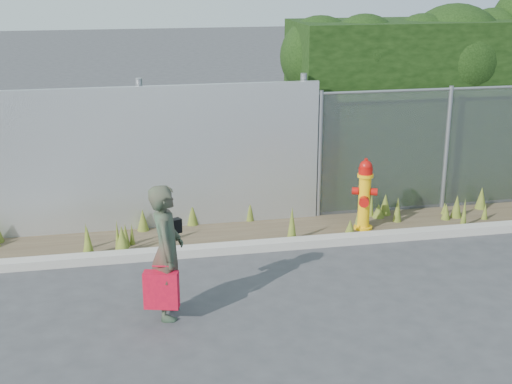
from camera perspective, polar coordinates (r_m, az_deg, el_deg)
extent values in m
plane|color=#373739|center=(8.63, 3.87, -9.00)|extent=(80.00, 80.00, 0.00)
cube|color=#A7A197|center=(10.20, 1.20, -4.27)|extent=(16.00, 0.22, 0.12)
cube|color=#4A3C2A|center=(10.76, 0.50, -3.37)|extent=(16.00, 1.20, 0.01)
cone|color=#4D5F1C|center=(10.42, -7.41, -2.95)|extent=(0.15, 0.15, 0.45)
cone|color=#4D5F1C|center=(11.06, 8.33, -1.71)|extent=(0.17, 0.17, 0.47)
cone|color=#4D5F1C|center=(11.87, 17.85, -1.56)|extent=(0.10, 0.10, 0.27)
cone|color=#4D5F1C|center=(11.40, 16.31, -1.68)|extent=(0.10, 0.10, 0.46)
cone|color=#4D5F1C|center=(10.14, -11.03, -3.57)|extent=(0.09, 0.09, 0.50)
cone|color=#4D5F1C|center=(11.95, 14.84, -1.31)|extent=(0.11, 0.11, 0.20)
cone|color=#4D5F1C|center=(11.55, 9.76, -1.54)|extent=(0.20, 0.20, 0.24)
cone|color=#4D5F1C|center=(11.21, -0.50, -1.28)|extent=(0.13, 0.13, 0.46)
cone|color=#4D5F1C|center=(11.09, -5.12, -1.70)|extent=(0.18, 0.18, 0.41)
cone|color=#4D5F1C|center=(11.40, 11.26, -1.44)|extent=(0.14, 0.14, 0.41)
cone|color=#4D5F1C|center=(10.95, -9.04, -2.28)|extent=(0.19, 0.19, 0.35)
cone|color=#4D5F1C|center=(11.57, 9.22, -1.06)|extent=(0.08, 0.08, 0.40)
cone|color=#4D5F1C|center=(10.77, 7.53, -2.86)|extent=(0.17, 0.17, 0.24)
cone|color=#4D5F1C|center=(10.10, -10.66, -3.87)|extent=(0.23, 0.23, 0.43)
cone|color=#4D5F1C|center=(10.38, 2.89, -2.65)|extent=(0.15, 0.15, 0.54)
cone|color=#4D5F1C|center=(12.36, 17.57, -0.50)|extent=(0.19, 0.19, 0.38)
cone|color=#4D5F1C|center=(10.11, -13.31, -3.94)|extent=(0.18, 0.18, 0.46)
cone|color=#4D5F1C|center=(10.43, -9.89, -3.40)|extent=(0.08, 0.08, 0.33)
cone|color=#4D5F1C|center=(11.69, 10.30, -1.03)|extent=(0.20, 0.20, 0.36)
cone|color=#4D5F1C|center=(10.38, -13.43, -3.51)|extent=(0.09, 0.09, 0.41)
cone|color=#4D5F1C|center=(11.69, 14.95, -1.59)|extent=(0.15, 0.15, 0.27)
cone|color=#4D5F1C|center=(10.38, -10.40, -3.47)|extent=(0.13, 0.13, 0.36)
cone|color=#4D5F1C|center=(11.82, 15.75, -1.16)|extent=(0.18, 0.18, 0.38)
cube|color=#ABAEB3|center=(10.84, -17.23, 2.07)|extent=(8.50, 0.08, 2.20)
cylinder|color=gray|center=(10.89, -9.08, 2.99)|extent=(0.10, 0.10, 2.30)
cylinder|color=gray|center=(11.27, 3.74, 3.67)|extent=(0.10, 0.10, 2.30)
cube|color=gray|center=(12.54, 19.30, 3.44)|extent=(6.50, 0.03, 2.00)
cylinder|color=gray|center=(12.35, 19.77, 7.93)|extent=(6.50, 0.04, 0.04)
cylinder|color=gray|center=(11.25, 5.11, 2.96)|extent=(0.07, 0.07, 2.05)
cylinder|color=gray|center=(12.04, 14.99, 3.39)|extent=(0.07, 0.07, 2.05)
cube|color=black|center=(13.43, 18.49, 6.60)|extent=(7.30, 1.60, 3.00)
sphere|color=black|center=(12.14, 5.16, 10.75)|extent=(1.35, 1.35, 1.35)
sphere|color=black|center=(12.03, 8.65, 11.02)|extent=(1.23, 1.23, 1.23)
sphere|color=black|center=(12.61, 13.18, 11.18)|extent=(1.14, 1.14, 1.14)
sphere|color=black|center=(12.95, 15.52, 10.31)|extent=(1.84, 1.84, 1.84)
sphere|color=black|center=(13.54, 18.37, 11.07)|extent=(1.31, 1.31, 1.31)
cylinder|color=#FEB90D|center=(11.05, 8.55, -2.86)|extent=(0.28, 0.28, 0.06)
cylinder|color=#FEB90D|center=(10.92, 8.64, -0.92)|extent=(0.18, 0.18, 0.85)
cylinder|color=#FEB90D|center=(10.79, 8.75, 1.32)|extent=(0.24, 0.24, 0.05)
cylinder|color=#B20F0A|center=(10.77, 8.77, 1.67)|extent=(0.21, 0.21, 0.10)
sphere|color=#B20F0A|center=(10.75, 8.78, 2.03)|extent=(0.19, 0.19, 0.19)
cylinder|color=#B20F0A|center=(10.73, 8.81, 2.55)|extent=(0.05, 0.05, 0.05)
cylinder|color=#B20F0A|center=(10.82, 7.99, 0.01)|extent=(0.10, 0.11, 0.11)
cylinder|color=#B20F0A|center=(10.91, 9.38, 0.10)|extent=(0.10, 0.11, 0.11)
cylinder|color=#B20F0A|center=(10.77, 8.91, -0.78)|extent=(0.15, 0.12, 0.15)
imported|color=#106543|center=(8.12, -7.15, -4.77)|extent=(0.44, 0.62, 1.58)
cube|color=#AC0923|center=(8.10, -7.58, -7.77)|extent=(0.39, 0.14, 0.43)
cylinder|color=#AC0923|center=(7.98, -7.66, -5.91)|extent=(0.18, 0.02, 0.02)
cube|color=black|center=(8.29, -6.76, -2.78)|extent=(0.23, 0.09, 0.17)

